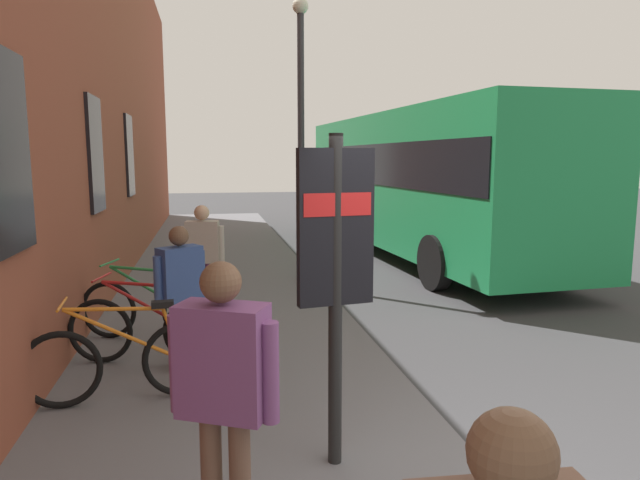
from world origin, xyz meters
TOP-DOWN VIEW (x-y plane):
  - ground at (6.00, -1.00)m, footprint 60.00×60.00m
  - sidewalk_pavement at (8.00, 1.75)m, footprint 24.00×3.50m
  - station_facade at (8.99, 3.80)m, footprint 22.00×0.65m
  - bicycle_far_end at (2.32, 2.75)m, footprint 0.48×1.77m
  - bicycle_mid_rack at (3.30, 2.63)m, footprint 0.58×1.74m
  - bicycle_beside_lamp at (4.14, 2.70)m, footprint 0.67×1.71m
  - transit_info_sign at (0.94, 1.08)m, footprint 0.16×0.56m
  - city_bus at (9.83, -3.00)m, footprint 10.62×3.11m
  - pedestrian_near_bus at (3.03, 2.26)m, footprint 0.42×0.51m
  - pedestrian_crossing_street at (0.11, 1.89)m, footprint 0.43×0.59m
  - pedestrian_by_facade at (5.08, 2.05)m, footprint 0.28×0.60m
  - street_lamp at (7.17, 0.30)m, footprint 0.28×0.28m

SIDE VIEW (x-z plane):
  - ground at x=6.00m, z-range 0.00..0.00m
  - sidewalk_pavement at x=8.00m, z-range 0.00..0.12m
  - bicycle_far_end at x=2.32m, z-range 0.02..1.00m
  - bicycle_mid_rack at x=3.30m, z-range 0.02..1.00m
  - bicycle_beside_lamp at x=4.14m, z-range 0.02..1.00m
  - pedestrian_near_bus at x=3.03m, z-range 0.29..1.83m
  - pedestrian_by_facade at x=5.08m, z-range 0.29..1.88m
  - pedestrian_crossing_street at x=0.11m, z-range 0.31..2.00m
  - transit_info_sign at x=0.94m, z-range 0.52..2.92m
  - city_bus at x=9.83m, z-range 0.24..3.59m
  - street_lamp at x=7.17m, z-range 0.60..5.56m
  - station_facade at x=8.99m, z-range 0.00..7.40m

